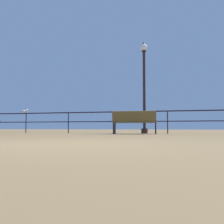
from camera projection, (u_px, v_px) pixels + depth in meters
ground_plane at (60, 144)px, 4.12m from camera, size 60.00×60.00×0.00m
pier_railing at (141, 117)px, 11.47m from camera, size 25.44×0.05×0.99m
bench_near_left at (134, 121)px, 10.65m from camera, size 1.81×0.70×0.93m
lamppost_center at (144, 83)px, 11.74m from camera, size 0.31×0.31×4.15m
seagull_on_rail at (25, 111)px, 13.09m from camera, size 0.41×0.25×0.20m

